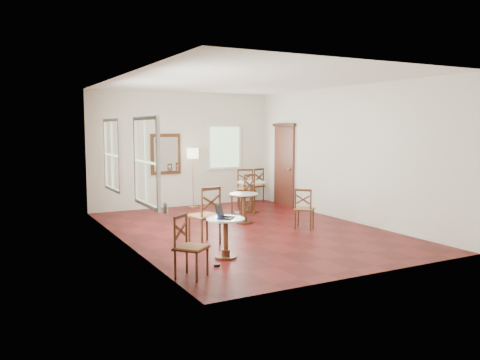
% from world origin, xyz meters
% --- Properties ---
extents(ground, '(7.00, 7.00, 0.00)m').
position_xyz_m(ground, '(0.00, 0.00, 0.00)').
color(ground, '#510E0D').
rests_on(ground, ground).
extents(room_shell, '(5.02, 7.02, 3.01)m').
position_xyz_m(room_shell, '(-0.06, 0.27, 1.89)').
color(room_shell, silver).
rests_on(room_shell, ground).
extents(cafe_table_near, '(0.61, 0.61, 0.65)m').
position_xyz_m(cafe_table_near, '(-1.35, -1.74, 0.40)').
color(cafe_table_near, '#402010').
rests_on(cafe_table_near, ground).
extents(cafe_table_mid, '(0.62, 0.62, 0.66)m').
position_xyz_m(cafe_table_mid, '(0.29, 0.67, 0.41)').
color(cafe_table_mid, '#402010').
rests_on(cafe_table_mid, ground).
extents(cafe_table_back, '(0.71, 0.71, 0.76)m').
position_xyz_m(cafe_table_back, '(1.15, 1.87, 0.47)').
color(cafe_table_back, '#402010').
rests_on(cafe_table_back, ground).
extents(chair_near_a, '(0.57, 0.57, 1.05)m').
position_xyz_m(chair_near_a, '(-1.24, -0.72, 0.52)').
color(chair_near_a, '#402010').
rests_on(chair_near_a, ground).
extents(chair_near_b, '(0.57, 0.57, 0.88)m').
position_xyz_m(chair_near_b, '(-2.24, -2.43, 0.44)').
color(chair_near_b, '#402010').
rests_on(chair_near_b, ground).
extents(chair_mid_a, '(0.62, 0.62, 1.01)m').
position_xyz_m(chair_mid_a, '(0.71, 1.43, 0.50)').
color(chair_mid_a, '#402010').
rests_on(chair_mid_a, ground).
extents(chair_mid_b, '(0.55, 0.55, 0.84)m').
position_xyz_m(chair_mid_b, '(1.12, -0.43, 0.42)').
color(chair_mid_b, '#402010').
rests_on(chair_mid_b, ground).
extents(chair_back_a, '(0.55, 0.55, 0.96)m').
position_xyz_m(chair_back_a, '(2.00, 3.17, 0.48)').
color(chair_back_a, '#402010').
rests_on(chair_back_a, ground).
extents(chair_back_b, '(0.60, 0.60, 1.00)m').
position_xyz_m(chair_back_b, '(1.33, 2.47, 0.50)').
color(chair_back_b, '#402010').
rests_on(chair_back_b, ground).
extents(floor_lamp, '(0.30, 0.30, 1.55)m').
position_xyz_m(floor_lamp, '(0.13, 3.15, 1.32)').
color(floor_lamp, '#BF8C3F').
rests_on(floor_lamp, ground).
extents(laptop, '(0.39, 0.39, 0.21)m').
position_xyz_m(laptop, '(-1.38, -1.72, 0.70)').
color(laptop, black).
rests_on(laptop, cafe_table_near).
extents(mouse, '(0.11, 0.08, 0.04)m').
position_xyz_m(mouse, '(-1.35, -1.71, 0.67)').
color(mouse, black).
rests_on(mouse, cafe_table_near).
extents(navy_mug, '(0.11, 0.08, 0.09)m').
position_xyz_m(navy_mug, '(-1.48, -1.81, 0.69)').
color(navy_mug, '#101436').
rests_on(navy_mug, cafe_table_near).
extents(water_glass, '(0.06, 0.06, 0.10)m').
position_xyz_m(water_glass, '(-1.18, -1.82, 0.70)').
color(water_glass, white).
rests_on(water_glass, cafe_table_near).
extents(power_adapter, '(0.09, 0.05, 0.03)m').
position_xyz_m(power_adapter, '(-1.68, -2.12, 0.02)').
color(power_adapter, black).
rests_on(power_adapter, ground).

